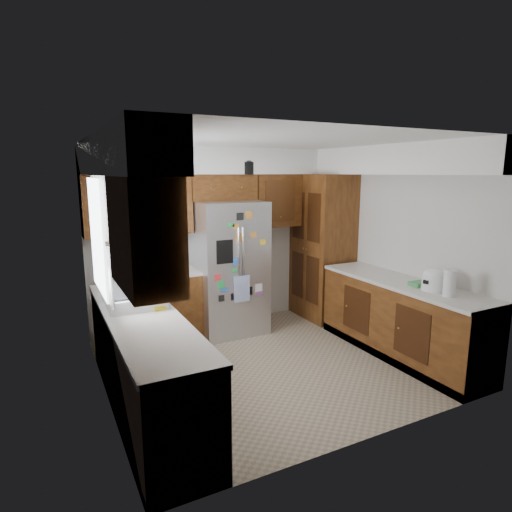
{
  "coord_description": "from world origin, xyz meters",
  "views": [
    {
      "loc": [
        -2.25,
        -4.02,
        2.17
      ],
      "look_at": [
        -0.02,
        0.35,
        1.21
      ],
      "focal_mm": 30.0,
      "sensor_mm": 36.0,
      "label": 1
    }
  ],
  "objects_px": {
    "pantry": "(322,247)",
    "rice_cooker": "(435,279)",
    "paper_towel": "(450,283)",
    "fridge": "(229,268)"
  },
  "relations": [
    {
      "from": "pantry",
      "to": "fridge",
      "type": "distance_m",
      "value": 1.51
    },
    {
      "from": "paper_towel",
      "to": "rice_cooker",
      "type": "bearing_deg",
      "value": 76.23
    },
    {
      "from": "rice_cooker",
      "to": "paper_towel",
      "type": "height_order",
      "value": "paper_towel"
    },
    {
      "from": "pantry",
      "to": "fridge",
      "type": "relative_size",
      "value": 1.19
    },
    {
      "from": "fridge",
      "to": "rice_cooker",
      "type": "relative_size",
      "value": 6.36
    },
    {
      "from": "fridge",
      "to": "paper_towel",
      "type": "xyz_separation_m",
      "value": [
        1.44,
        -2.35,
        0.16
      ]
    },
    {
      "from": "rice_cooker",
      "to": "pantry",
      "type": "bearing_deg",
      "value": 89.98
    },
    {
      "from": "pantry",
      "to": "paper_towel",
      "type": "relative_size",
      "value": 7.71
    },
    {
      "from": "pantry",
      "to": "paper_towel",
      "type": "bearing_deg",
      "value": -91.44
    },
    {
      "from": "pantry",
      "to": "rice_cooker",
      "type": "bearing_deg",
      "value": -90.02
    }
  ]
}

